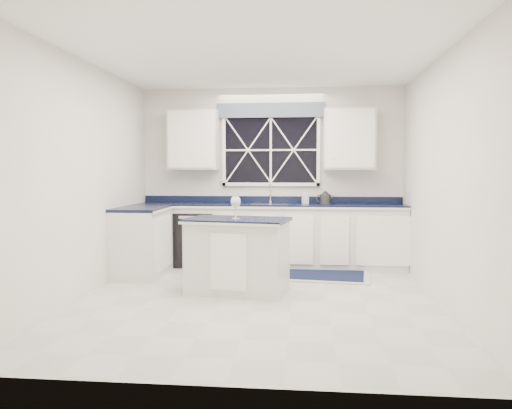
# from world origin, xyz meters

# --- Properties ---
(ground) EXTENTS (4.50, 4.50, 0.00)m
(ground) POSITION_xyz_m (0.00, 0.00, 0.00)
(ground) COLOR beige
(ground) RESTS_ON ground
(back_wall) EXTENTS (4.00, 0.10, 2.70)m
(back_wall) POSITION_xyz_m (0.00, 2.25, 1.35)
(back_wall) COLOR white
(back_wall) RESTS_ON ground
(base_cabinets) EXTENTS (3.99, 1.60, 0.90)m
(base_cabinets) POSITION_xyz_m (-0.33, 1.78, 0.45)
(base_cabinets) COLOR silver
(base_cabinets) RESTS_ON ground
(countertop) EXTENTS (3.98, 0.64, 0.04)m
(countertop) POSITION_xyz_m (0.00, 1.95, 0.92)
(countertop) COLOR black
(countertop) RESTS_ON base_cabinets
(dishwasher) EXTENTS (0.60, 0.58, 0.82)m
(dishwasher) POSITION_xyz_m (-1.10, 1.95, 0.41)
(dishwasher) COLOR black
(dishwasher) RESTS_ON ground
(window) EXTENTS (1.65, 0.09, 1.26)m
(window) POSITION_xyz_m (0.00, 2.20, 1.83)
(window) COLOR black
(window) RESTS_ON ground
(upper_cabinets) EXTENTS (3.10, 0.34, 0.90)m
(upper_cabinets) POSITION_xyz_m (0.00, 2.08, 1.90)
(upper_cabinets) COLOR silver
(upper_cabinets) RESTS_ON ground
(faucet) EXTENTS (0.05, 0.20, 0.30)m
(faucet) POSITION_xyz_m (0.00, 2.14, 1.10)
(faucet) COLOR #ACACAE
(faucet) RESTS_ON countertop
(island) EXTENTS (1.28, 0.90, 0.88)m
(island) POSITION_xyz_m (-0.26, 0.33, 0.44)
(island) COLOR silver
(island) RESTS_ON ground
(rug) EXTENTS (1.57, 1.07, 0.02)m
(rug) POSITION_xyz_m (0.67, 1.35, 0.01)
(rug) COLOR #B4B5B0
(rug) RESTS_ON ground
(kettle) EXTENTS (0.28, 0.20, 0.20)m
(kettle) POSITION_xyz_m (0.83, 2.08, 1.03)
(kettle) COLOR #2F2F31
(kettle) RESTS_ON countertop
(wine_glass) EXTENTS (0.12, 0.12, 0.28)m
(wine_glass) POSITION_xyz_m (-0.27, 0.27, 1.07)
(wine_glass) COLOR silver
(wine_glass) RESTS_ON island
(soap_bottle) EXTENTS (0.11, 0.11, 0.21)m
(soap_bottle) POSITION_xyz_m (0.53, 2.09, 1.05)
(soap_bottle) COLOR silver
(soap_bottle) RESTS_ON countertop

